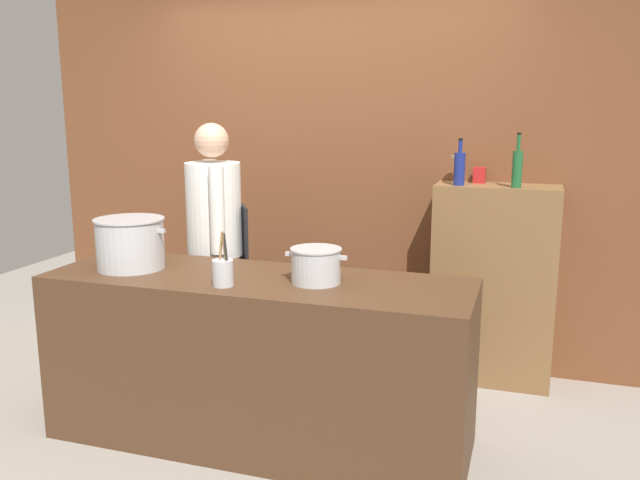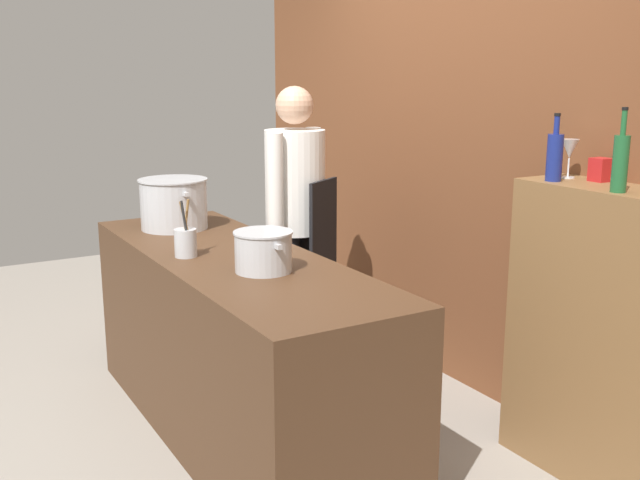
# 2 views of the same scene
# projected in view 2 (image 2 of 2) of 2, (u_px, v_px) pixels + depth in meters

# --- Properties ---
(ground_plane) EXTENTS (8.00, 8.00, 0.00)m
(ground_plane) POSITION_uv_depth(u_px,v_px,m) (238.00, 432.00, 3.65)
(ground_plane) COLOR gray
(brick_back_panel) EXTENTS (4.40, 0.10, 3.00)m
(brick_back_panel) POSITION_uv_depth(u_px,v_px,m) (468.00, 116.00, 4.01)
(brick_back_panel) COLOR brown
(brick_back_panel) RESTS_ON ground_plane
(prep_counter) EXTENTS (2.21, 0.70, 0.90)m
(prep_counter) POSITION_uv_depth(u_px,v_px,m) (236.00, 346.00, 3.55)
(prep_counter) COLOR #472D1C
(prep_counter) RESTS_ON ground_plane
(bar_cabinet) EXTENTS (0.76, 0.32, 1.28)m
(bar_cabinet) POSITION_uv_depth(u_px,v_px,m) (597.00, 335.00, 3.16)
(bar_cabinet) COLOR brown
(bar_cabinet) RESTS_ON ground_plane
(chef) EXTENTS (0.41, 0.46, 1.66)m
(chef) POSITION_uv_depth(u_px,v_px,m) (296.00, 210.00, 4.22)
(chef) COLOR black
(chef) RESTS_ON ground_plane
(stockpot_large) EXTENTS (0.43, 0.37, 0.27)m
(stockpot_large) POSITION_uv_depth(u_px,v_px,m) (174.00, 204.00, 4.02)
(stockpot_large) COLOR #B7BABF
(stockpot_large) RESTS_ON prep_counter
(stockpot_small) EXTENTS (0.32, 0.26, 0.17)m
(stockpot_small) POSITION_uv_depth(u_px,v_px,m) (264.00, 251.00, 3.17)
(stockpot_small) COLOR #B7BABF
(stockpot_small) RESTS_ON prep_counter
(utensil_crock) EXTENTS (0.10, 0.10, 0.27)m
(utensil_crock) POSITION_uv_depth(u_px,v_px,m) (186.00, 242.00, 3.42)
(utensil_crock) COLOR #B7BABF
(utensil_crock) RESTS_ON prep_counter
(wine_bottle_cobalt) EXTENTS (0.07, 0.07, 0.29)m
(wine_bottle_cobalt) POSITION_uv_depth(u_px,v_px,m) (555.00, 156.00, 3.15)
(wine_bottle_cobalt) COLOR navy
(wine_bottle_cobalt) RESTS_ON bar_cabinet
(wine_bottle_green) EXTENTS (0.06, 0.06, 0.33)m
(wine_bottle_green) POSITION_uv_depth(u_px,v_px,m) (620.00, 161.00, 2.85)
(wine_bottle_green) COLOR #1E592D
(wine_bottle_green) RESTS_ON bar_cabinet
(wine_glass_tall) EXTENTS (0.08, 0.08, 0.17)m
(wine_glass_tall) POSITION_uv_depth(u_px,v_px,m) (570.00, 150.00, 3.23)
(wine_glass_tall) COLOR silver
(wine_glass_tall) RESTS_ON bar_cabinet
(spice_tin_red) EXTENTS (0.07, 0.07, 0.10)m
(spice_tin_red) POSITION_uv_depth(u_px,v_px,m) (600.00, 170.00, 3.15)
(spice_tin_red) COLOR red
(spice_tin_red) RESTS_ON bar_cabinet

